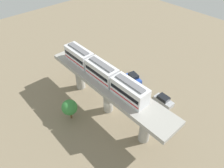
{
  "coord_description": "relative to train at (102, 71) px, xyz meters",
  "views": [
    {
      "loc": [
        -18.42,
        -21.4,
        31.11
      ],
      "look_at": [
        2.5,
        1.64,
        4.37
      ],
      "focal_mm": 32.96,
      "sensor_mm": 36.0,
      "label": 1
    }
  ],
  "objects": [
    {
      "name": "train",
      "position": [
        0.0,
        0.0,
        0.0
      ],
      "size": [
        2.64,
        20.5,
        3.24
      ],
      "color": "silver",
      "rests_on": "viaduct"
    },
    {
      "name": "parked_car_blue",
      "position": [
        10.6,
        1.34,
        -8.07
      ],
      "size": [
        2.69,
        4.49,
        1.76
      ],
      "rotation": [
        0.0,
        0.0,
        -0.22
      ],
      "color": "#284CB7",
      "rests_on": "ground"
    },
    {
      "name": "viaduct",
      "position": [
        0.0,
        -1.64,
        -3.28
      ],
      "size": [
        5.2,
        28.85,
        7.28
      ],
      "color": "#A8A59E",
      "rests_on": "ground"
    },
    {
      "name": "tree_near_viaduct",
      "position": [
        -6.73,
        1.59,
        -5.88
      ],
      "size": [
        2.97,
        2.97,
        4.44
      ],
      "color": "brown",
      "rests_on": "ground"
    },
    {
      "name": "ground_plane",
      "position": [
        0.0,
        -1.64,
        -8.82
      ],
      "size": [
        120.0,
        120.0,
        0.0
      ],
      "primitive_type": "plane",
      "color": "#84755B"
    },
    {
      "name": "parked_car_silver",
      "position": [
        9.75,
        -7.93,
        -8.07
      ],
      "size": [
        1.94,
        4.26,
        1.76
      ],
      "rotation": [
        0.0,
        0.0,
        -0.03
      ],
      "color": "#B2B5BA",
      "rests_on": "ground"
    }
  ]
}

